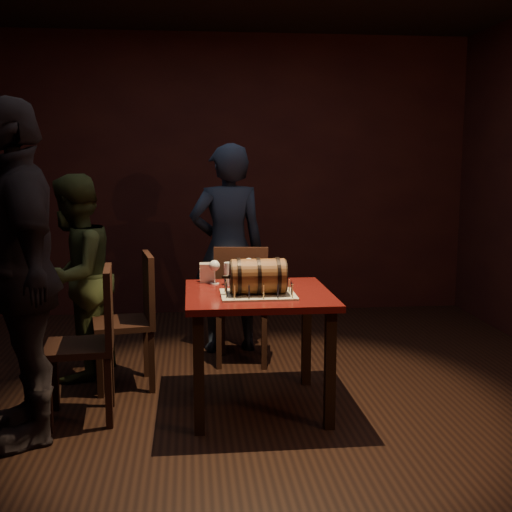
% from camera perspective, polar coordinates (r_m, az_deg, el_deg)
% --- Properties ---
extents(room_shell, '(5.04, 5.04, 2.80)m').
position_cam_1_polar(room_shell, '(4.04, -1.05, 6.20)').
color(room_shell, black).
rests_on(room_shell, ground).
extents(pub_table, '(0.90, 0.90, 0.75)m').
position_cam_1_polar(pub_table, '(4.03, 0.18, -4.73)').
color(pub_table, '#460C0B').
rests_on(pub_table, ground).
extents(cake_board, '(0.45, 0.35, 0.01)m').
position_cam_1_polar(cake_board, '(3.90, 0.17, -3.44)').
color(cake_board, '#B0A88E').
rests_on(cake_board, pub_table).
extents(barrel_cake, '(0.39, 0.23, 0.23)m').
position_cam_1_polar(barrel_cake, '(3.87, 0.17, -1.81)').
color(barrel_cake, brown).
rests_on(barrel_cake, cake_board).
extents(birthday_candles, '(0.40, 0.30, 0.09)m').
position_cam_1_polar(birthday_candles, '(3.89, 0.17, -2.77)').
color(birthday_candles, '#F6DE93').
rests_on(birthday_candles, cake_board).
extents(wine_glass_left, '(0.07, 0.07, 0.16)m').
position_cam_1_polar(wine_glass_left, '(4.23, -3.71, -0.95)').
color(wine_glass_left, silver).
rests_on(wine_glass_left, pub_table).
extents(wine_glass_mid, '(0.07, 0.07, 0.16)m').
position_cam_1_polar(wine_glass_mid, '(4.31, -0.64, -0.76)').
color(wine_glass_mid, silver).
rests_on(wine_glass_mid, pub_table).
extents(wine_glass_right, '(0.07, 0.07, 0.16)m').
position_cam_1_polar(wine_glass_right, '(4.26, 1.59, -0.88)').
color(wine_glass_right, silver).
rests_on(wine_glass_right, pub_table).
extents(pint_of_ale, '(0.07, 0.07, 0.15)m').
position_cam_1_polar(pint_of_ale, '(4.21, -2.38, -1.63)').
color(pint_of_ale, silver).
rests_on(pint_of_ale, pub_table).
extents(menu_card, '(0.10, 0.05, 0.13)m').
position_cam_1_polar(menu_card, '(4.29, -4.35, -1.54)').
color(menu_card, white).
rests_on(menu_card, pub_table).
extents(chair_back, '(0.45, 0.45, 0.93)m').
position_cam_1_polar(chair_back, '(4.86, -1.27, -3.82)').
color(chair_back, black).
rests_on(chair_back, ground).
extents(chair_left_rear, '(0.46, 0.46, 0.93)m').
position_cam_1_polar(chair_left_rear, '(4.51, -10.73, -4.97)').
color(chair_left_rear, black).
rests_on(chair_left_rear, ground).
extents(chair_left_front, '(0.43, 0.43, 0.93)m').
position_cam_1_polar(chair_left_front, '(4.00, -14.32, -6.83)').
color(chair_left_front, black).
rests_on(chair_left_front, ground).
extents(person_back, '(0.67, 0.49, 1.69)m').
position_cam_1_polar(person_back, '(5.21, -2.54, 0.63)').
color(person_back, '#1A2234').
rests_on(person_back, ground).
extents(person_left_rear, '(0.75, 0.85, 1.47)m').
position_cam_1_polar(person_left_rear, '(4.76, -15.83, -1.83)').
color(person_left_rear, '#353E1F').
rests_on(person_left_rear, ground).
extents(person_left_front, '(0.85, 1.21, 1.90)m').
position_cam_1_polar(person_left_front, '(3.76, -20.35, -1.39)').
color(person_left_front, black).
rests_on(person_left_front, ground).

